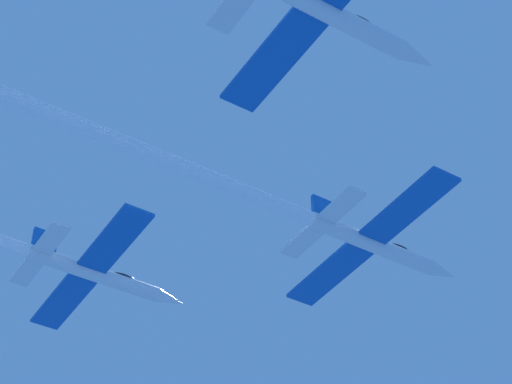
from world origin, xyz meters
TOP-DOWN VIEW (x-y plane):
  - jet_lead at (-0.33, -15.72)m, footprint 20.91×58.46m

SIDE VIEW (x-z plane):
  - jet_lead at x=-0.33m, z-range -2.07..1.39m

